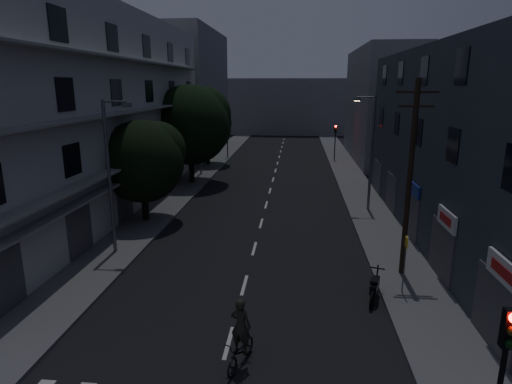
% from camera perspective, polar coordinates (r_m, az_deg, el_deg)
% --- Properties ---
extents(ground, '(160.00, 160.00, 0.00)m').
position_cam_1_polar(ground, '(37.33, 1.93, 0.36)').
color(ground, black).
rests_on(ground, ground).
extents(sidewalk_left, '(3.00, 90.00, 0.15)m').
position_cam_1_polar(sidewalk_left, '(38.50, -9.28, 0.72)').
color(sidewalk_left, '#565659').
rests_on(sidewalk_left, ground).
extents(sidewalk_right, '(3.00, 90.00, 0.15)m').
position_cam_1_polar(sidewalk_right, '(37.61, 13.41, 0.20)').
color(sidewalk_right, '#565659').
rests_on(sidewalk_right, ground).
extents(lane_markings, '(0.15, 60.50, 0.01)m').
position_cam_1_polar(lane_markings, '(43.41, 2.46, 2.31)').
color(lane_markings, beige).
rests_on(lane_markings, ground).
extents(building_left, '(7.00, 36.00, 14.00)m').
position_cam_1_polar(building_left, '(32.53, -20.73, 9.92)').
color(building_left, '#B7B7B2').
rests_on(building_left, ground).
extents(building_right, '(6.19, 28.00, 11.00)m').
position_cam_1_polar(building_right, '(27.22, 26.60, 5.53)').
color(building_right, '#2D343D').
rests_on(building_right, ground).
extents(building_far_left, '(6.00, 20.00, 16.00)m').
position_cam_1_polar(building_far_left, '(60.89, -8.20, 13.14)').
color(building_far_left, slate).
rests_on(building_far_left, ground).
extents(building_far_right, '(6.00, 20.00, 13.00)m').
position_cam_1_polar(building_far_right, '(54.13, 16.22, 11.04)').
color(building_far_right, slate).
rests_on(building_far_right, ground).
extents(building_far_end, '(24.00, 8.00, 10.00)m').
position_cam_1_polar(building_far_end, '(81.32, 4.03, 11.33)').
color(building_far_end, slate).
rests_on(building_far_end, ground).
extents(tree_near, '(5.34, 5.34, 6.58)m').
position_cam_1_polar(tree_near, '(28.53, -14.80, 4.38)').
color(tree_near, black).
rests_on(tree_near, sidewalk_left).
extents(tree_mid, '(7.15, 7.15, 8.80)m').
position_cam_1_polar(tree_mid, '(39.16, -8.66, 9.24)').
color(tree_mid, black).
rests_on(tree_mid, sidewalk_left).
extents(tree_far, '(5.33, 5.33, 6.59)m').
position_cam_1_polar(tree_far, '(48.38, -6.46, 8.57)').
color(tree_far, black).
rests_on(tree_far, sidewalk_left).
extents(traffic_signal_near, '(0.28, 0.37, 4.10)m').
position_cam_1_polar(traffic_signal_near, '(11.29, 30.28, -18.60)').
color(traffic_signal_near, black).
rests_on(traffic_signal_near, sidewalk_right).
extents(traffic_signal_far_right, '(0.28, 0.37, 4.10)m').
position_cam_1_polar(traffic_signal_far_right, '(51.96, 10.53, 7.49)').
color(traffic_signal_far_right, black).
rests_on(traffic_signal_far_right, sidewalk_right).
extents(traffic_signal_far_left, '(0.28, 0.37, 4.10)m').
position_cam_1_polar(traffic_signal_far_left, '(52.73, -3.85, 7.79)').
color(traffic_signal_far_left, black).
rests_on(traffic_signal_far_left, sidewalk_left).
extents(street_lamp_left_near, '(1.51, 0.25, 8.00)m').
position_cam_1_polar(street_lamp_left_near, '(23.21, -18.79, 2.79)').
color(street_lamp_left_near, '#5C5D64').
rests_on(street_lamp_left_near, sidewalk_left).
extents(street_lamp_right, '(1.51, 0.25, 8.00)m').
position_cam_1_polar(street_lamp_right, '(31.01, 14.99, 5.73)').
color(street_lamp_right, '#55585D').
rests_on(street_lamp_right, sidewalk_right).
extents(street_lamp_left_far, '(1.51, 0.25, 8.00)m').
position_cam_1_polar(street_lamp_left_far, '(42.98, -7.34, 8.29)').
color(street_lamp_left_far, slate).
rests_on(street_lamp_left_far, sidewalk_left).
extents(utility_pole, '(1.80, 0.24, 9.00)m').
position_cam_1_polar(utility_pole, '(20.49, 19.83, 2.05)').
color(utility_pole, black).
rests_on(utility_pole, sidewalk_right).
extents(bus_stop_sign, '(0.06, 0.35, 2.52)m').
position_cam_1_polar(bus_stop_sign, '(19.29, 19.28, -7.89)').
color(bus_stop_sign, '#595B60').
rests_on(bus_stop_sign, sidewalk_right).
extents(motorcycle, '(0.88, 2.05, 1.35)m').
position_cam_1_polar(motorcycle, '(19.06, 15.52, -12.31)').
color(motorcycle, black).
rests_on(motorcycle, ground).
extents(cyclist, '(1.19, 1.99, 2.38)m').
position_cam_1_polar(cyclist, '(14.54, -2.02, -19.51)').
color(cyclist, black).
rests_on(cyclist, ground).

